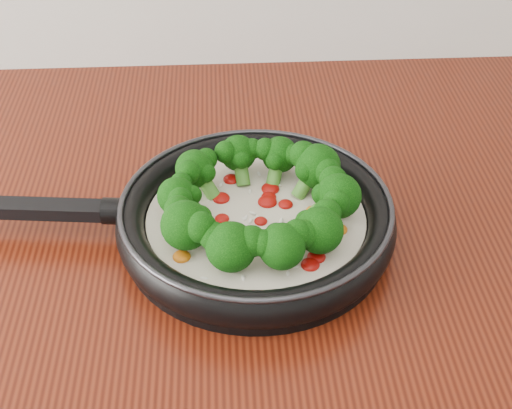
{
  "coord_description": "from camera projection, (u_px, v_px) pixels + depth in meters",
  "views": [
    {
      "loc": [
        0.05,
        0.41,
        1.45
      ],
      "look_at": [
        0.08,
        1.05,
        0.95
      ],
      "focal_mm": 50.77,
      "sensor_mm": 36.0,
      "label": 1
    }
  ],
  "objects": [
    {
      "name": "skillet",
      "position": [
        255.0,
        216.0,
        0.82
      ],
      "size": [
        0.51,
        0.35,
        0.09
      ],
      "color": "black",
      "rests_on": "counter"
    }
  ]
}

